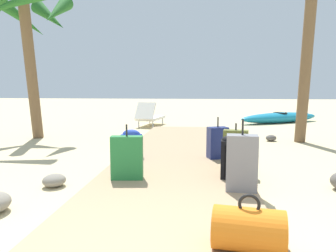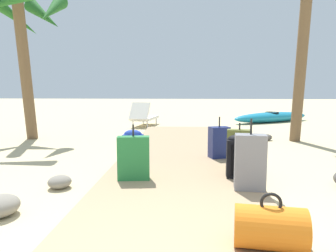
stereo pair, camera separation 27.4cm
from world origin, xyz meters
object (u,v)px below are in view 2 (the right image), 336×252
object	(u,v)px
backpack_black	(237,155)
lounge_chair	(144,116)
duffel_bag_orange	(270,228)
palm_tree_near_left	(24,22)
suitcase_grey	(250,162)
backpack_blue	(133,143)
suitcase_green	(134,158)
suitcase_navy	(219,142)
kayak	(272,117)
suitcase_olive	(239,149)

from	to	relation	value
backpack_black	lounge_chair	bearing A→B (deg)	108.59
duffel_bag_orange	palm_tree_near_left	xyz separation A→B (m)	(-4.46, 5.20, 2.57)
suitcase_grey	backpack_blue	xyz separation A→B (m)	(-1.68, 1.64, -0.08)
backpack_blue	duffel_bag_orange	distance (m)	3.45
suitcase_grey	suitcase_green	world-z (taller)	suitcase_grey
lounge_chair	duffel_bag_orange	bearing A→B (deg)	-76.01
suitcase_navy	kayak	xyz separation A→B (m)	(2.62, 6.47, -0.16)
palm_tree_near_left	lounge_chair	size ratio (longest dim) A/B	2.27
suitcase_navy	suitcase_olive	xyz separation A→B (m)	(0.22, -0.72, 0.02)
suitcase_grey	suitcase_navy	distance (m)	1.73
suitcase_navy	duffel_bag_orange	size ratio (longest dim) A/B	1.25
suitcase_navy	suitcase_olive	bearing A→B (deg)	-72.62
palm_tree_near_left	backpack_blue	bearing A→B (deg)	-36.20
suitcase_green	suitcase_navy	size ratio (longest dim) A/B	1.03
backpack_blue	suitcase_navy	size ratio (longest dim) A/B	0.69
suitcase_grey	backpack_black	xyz separation A→B (m)	(-0.07, 0.51, -0.03)
backpack_black	duffel_bag_orange	size ratio (longest dim) A/B	1.02
suitcase_grey	backpack_blue	world-z (taller)	suitcase_grey
backpack_black	duffel_bag_orange	xyz separation A→B (m)	(-0.06, -1.95, -0.14)
duffel_bag_orange	kayak	size ratio (longest dim) A/B	0.17
suitcase_navy	duffel_bag_orange	distance (m)	3.15
suitcase_grey	lounge_chair	bearing A→B (deg)	107.81
suitcase_navy	backpack_blue	bearing A→B (deg)	-177.02
suitcase_navy	lounge_chair	bearing A→B (deg)	111.50
palm_tree_near_left	suitcase_green	bearing A→B (deg)	-47.69
backpack_blue	suitcase_olive	distance (m)	1.83
suitcase_green	lounge_chair	distance (m)	6.43
suitcase_grey	suitcase_navy	bearing A→B (deg)	96.26
backpack_black	suitcase_navy	distance (m)	1.21
suitcase_green	suitcase_grey	bearing A→B (deg)	-12.67
backpack_blue	lounge_chair	xyz separation A→B (m)	(-0.48, 5.08, -0.01)
suitcase_olive	palm_tree_near_left	bearing A→B (deg)	149.11
duffel_bag_orange	lounge_chair	distance (m)	8.41
duffel_bag_orange	suitcase_navy	bearing A→B (deg)	91.09
suitcase_grey	lounge_chair	size ratio (longest dim) A/B	0.54
backpack_blue	suitcase_green	distance (m)	1.33
suitcase_grey	duffel_bag_orange	distance (m)	1.45
suitcase_grey	suitcase_green	distance (m)	1.50
lounge_chair	suitcase_olive	bearing A→B (deg)	-69.00
duffel_bag_orange	suitcase_green	bearing A→B (deg)	127.06
backpack_blue	lounge_chair	world-z (taller)	lounge_chair
backpack_black	suitcase_green	world-z (taller)	suitcase_green
backpack_black	kayak	xyz separation A→B (m)	(2.50, 7.68, -0.20)
backpack_black	kayak	bearing A→B (deg)	71.96
suitcase_olive	kayak	bearing A→B (deg)	71.59
backpack_black	palm_tree_near_left	bearing A→B (deg)	144.23
backpack_blue	suitcase_green	xyz separation A→B (m)	(0.22, -1.31, 0.03)
suitcase_navy	duffel_bag_orange	xyz separation A→B (m)	(0.06, -3.15, -0.10)
suitcase_navy	suitcase_grey	bearing A→B (deg)	-83.74
suitcase_navy	duffel_bag_orange	world-z (taller)	suitcase_navy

